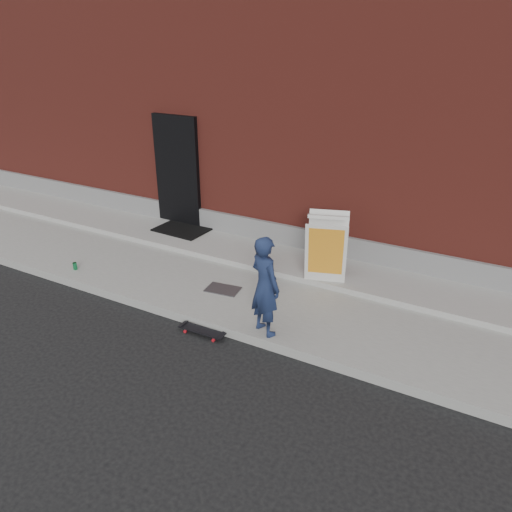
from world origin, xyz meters
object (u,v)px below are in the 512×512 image
Objects in this scene: child at (265,286)px; skateboard at (202,331)px; pizza_sign at (327,248)px; soda_can at (75,266)px.

child is 2.05× the size of skateboard.
soda_can is at bearing -158.10° from pizza_sign.
pizza_sign is (1.06, 2.10, 0.74)m from skateboard.
child is 10.93× the size of soda_can.
soda_can is (-3.90, 0.13, -0.66)m from child.
soda_can is at bearing 22.88° from child.
skateboard is at bearing 45.01° from child.
pizza_sign reaches higher than skateboard.
child reaches higher than skateboard.
skateboard is 5.32× the size of soda_can.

